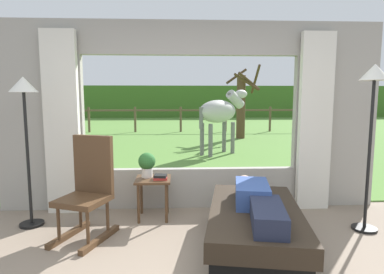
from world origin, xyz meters
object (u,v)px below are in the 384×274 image
(recliner_sofa, at_px, (255,227))
(rocking_chair, at_px, (88,188))
(floor_lamp_right, at_px, (373,97))
(side_table, at_px, (153,186))
(book_stack, at_px, (160,177))
(floor_lamp_left, at_px, (25,106))
(pasture_tree, at_px, (242,103))
(horse, at_px, (220,112))
(potted_plant, at_px, (147,163))
(reclining_person, at_px, (257,200))

(recliner_sofa, bearing_deg, rocking_chair, 178.02)
(rocking_chair, distance_m, floor_lamp_right, 3.32)
(side_table, distance_m, book_stack, 0.17)
(floor_lamp_left, height_order, pasture_tree, pasture_tree)
(horse, bearing_deg, potted_plant, -57.03)
(book_stack, height_order, floor_lamp_left, floor_lamp_left)
(pasture_tree, bearing_deg, rocking_chair, -112.09)
(rocking_chair, height_order, book_stack, rocking_chair)
(potted_plant, relative_size, floor_lamp_left, 0.18)
(potted_plant, xyz_separation_m, book_stack, (0.17, -0.12, -0.15))
(reclining_person, xyz_separation_m, floor_lamp_left, (-2.55, 0.76, 0.91))
(floor_lamp_right, distance_m, horse, 5.17)
(side_table, relative_size, pasture_tree, 0.20)
(rocking_chair, relative_size, side_table, 2.15)
(side_table, height_order, horse, horse)
(recliner_sofa, distance_m, rocking_chair, 1.84)
(recliner_sofa, distance_m, reclining_person, 0.31)
(horse, bearing_deg, floor_lamp_right, -26.59)
(recliner_sofa, bearing_deg, book_stack, 150.54)
(book_stack, height_order, floor_lamp_right, floor_lamp_right)
(recliner_sofa, distance_m, horse, 5.53)
(recliner_sofa, bearing_deg, pasture_tree, 89.47)
(potted_plant, xyz_separation_m, floor_lamp_right, (2.57, -0.56, 0.84))
(rocking_chair, distance_m, floor_lamp_left, 1.23)
(floor_lamp_right, height_order, horse, floor_lamp_right)
(side_table, xyz_separation_m, pasture_tree, (2.72, 7.84, 0.89))
(reclining_person, distance_m, potted_plant, 1.55)
(book_stack, distance_m, floor_lamp_left, 1.79)
(reclining_person, distance_m, side_table, 1.44)
(side_table, relative_size, book_stack, 2.97)
(rocking_chair, relative_size, floor_lamp_left, 0.63)
(potted_plant, relative_size, pasture_tree, 0.12)
(floor_lamp_right, bearing_deg, book_stack, 169.62)
(recliner_sofa, distance_m, book_stack, 1.34)
(reclining_person, height_order, side_table, reclining_person)
(recliner_sofa, height_order, book_stack, book_stack)
(horse, bearing_deg, reclining_person, -41.93)
(recliner_sofa, xyz_separation_m, horse, (0.37, 5.44, 0.94))
(rocking_chair, height_order, side_table, rocking_chair)
(rocking_chair, distance_m, side_table, 0.85)
(potted_plant, height_order, horse, horse)
(floor_lamp_right, relative_size, pasture_tree, 0.72)
(recliner_sofa, relative_size, side_table, 3.52)
(floor_lamp_left, bearing_deg, potted_plant, 9.45)
(rocking_chair, xyz_separation_m, potted_plant, (0.59, 0.57, 0.16))
(recliner_sofa, height_order, floor_lamp_left, floor_lamp_left)
(reclining_person, xyz_separation_m, horse, (0.37, 5.49, 0.63))
(floor_lamp_right, bearing_deg, side_table, 168.73)
(reclining_person, xyz_separation_m, side_table, (-1.09, 0.93, -0.10))
(reclining_person, distance_m, floor_lamp_left, 2.82)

